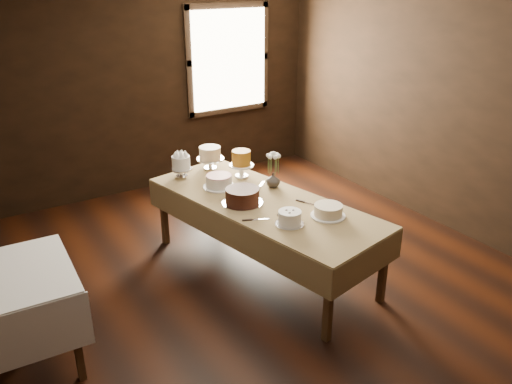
% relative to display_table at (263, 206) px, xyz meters
% --- Properties ---
extents(floor, '(5.00, 6.00, 0.01)m').
position_rel_display_table_xyz_m(floor, '(-0.21, -0.41, -0.68)').
color(floor, black).
rests_on(floor, ground).
extents(wall_back, '(5.00, 0.02, 2.80)m').
position_rel_display_table_xyz_m(wall_back, '(-0.21, 2.59, 0.72)').
color(wall_back, black).
rests_on(wall_back, ground).
extents(wall_right, '(0.02, 6.00, 2.80)m').
position_rel_display_table_xyz_m(wall_right, '(2.29, -0.41, 0.72)').
color(wall_right, black).
rests_on(wall_right, ground).
extents(window, '(1.10, 0.05, 1.30)m').
position_rel_display_table_xyz_m(window, '(1.09, 2.53, 0.92)').
color(window, '#FFEABF').
rests_on(window, wall_back).
extents(display_table, '(1.39, 2.52, 0.74)m').
position_rel_display_table_xyz_m(display_table, '(0.00, 0.00, 0.00)').
color(display_table, '#3C2612').
rests_on(display_table, ground).
extents(side_table, '(0.95, 0.95, 0.77)m').
position_rel_display_table_xyz_m(side_table, '(-2.26, -0.17, -0.00)').
color(side_table, '#3C2612').
rests_on(side_table, ground).
extents(cake_meringue, '(0.24, 0.24, 0.24)m').
position_rel_display_table_xyz_m(cake_meringue, '(-0.39, 0.95, 0.16)').
color(cake_meringue, silver).
rests_on(cake_meringue, display_table).
extents(cake_speckled, '(0.30, 0.30, 0.26)m').
position_rel_display_table_xyz_m(cake_speckled, '(-0.02, 1.01, 0.17)').
color(cake_speckled, silver).
rests_on(cake_speckled, display_table).
extents(cake_lattice, '(0.36, 0.36, 0.12)m').
position_rel_display_table_xyz_m(cake_lattice, '(-0.19, 0.51, 0.11)').
color(cake_lattice, white).
rests_on(cake_lattice, display_table).
extents(cake_caramel, '(0.26, 0.26, 0.30)m').
position_rel_display_table_xyz_m(cake_caramel, '(0.14, 0.63, 0.18)').
color(cake_caramel, white).
rests_on(cake_caramel, display_table).
extents(cake_chocolate, '(0.41, 0.41, 0.15)m').
position_rel_display_table_xyz_m(cake_chocolate, '(-0.19, 0.05, 0.12)').
color(cake_chocolate, silver).
rests_on(cake_chocolate, display_table).
extents(cake_swirl, '(0.25, 0.25, 0.13)m').
position_rel_display_table_xyz_m(cake_swirl, '(-0.08, -0.53, 0.11)').
color(cake_swirl, silver).
rests_on(cake_swirl, display_table).
extents(cake_cream, '(0.31, 0.31, 0.11)m').
position_rel_display_table_xyz_m(cake_cream, '(0.30, -0.58, 0.10)').
color(cake_cream, white).
rests_on(cake_cream, display_table).
extents(cake_server_a, '(0.24, 0.08, 0.01)m').
position_rel_display_table_xyz_m(cake_server_a, '(0.10, -0.30, 0.06)').
color(cake_server_a, silver).
rests_on(cake_server_a, display_table).
extents(cake_server_b, '(0.12, 0.23, 0.01)m').
position_rel_display_table_xyz_m(cake_server_b, '(0.33, -0.31, 0.06)').
color(cake_server_b, silver).
rests_on(cake_server_b, display_table).
extents(cake_server_c, '(0.15, 0.21, 0.01)m').
position_rel_display_table_xyz_m(cake_server_c, '(-0.07, 0.25, 0.06)').
color(cake_server_c, silver).
rests_on(cake_server_c, display_table).
extents(cake_server_d, '(0.20, 0.18, 0.01)m').
position_rel_display_table_xyz_m(cake_server_d, '(0.21, 0.34, 0.06)').
color(cake_server_d, silver).
rests_on(cake_server_d, display_table).
extents(cake_server_e, '(0.23, 0.11, 0.01)m').
position_rel_display_table_xyz_m(cake_server_e, '(-0.23, -0.32, 0.06)').
color(cake_server_e, silver).
rests_on(cake_server_e, display_table).
extents(flower_vase, '(0.18, 0.18, 0.15)m').
position_rel_display_table_xyz_m(flower_vase, '(0.27, 0.23, 0.13)').
color(flower_vase, '#2D2823').
rests_on(flower_vase, display_table).
extents(flower_bouquet, '(0.14, 0.14, 0.20)m').
position_rel_display_table_xyz_m(flower_bouquet, '(0.27, 0.23, 0.32)').
color(flower_bouquet, white).
rests_on(flower_bouquet, flower_vase).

